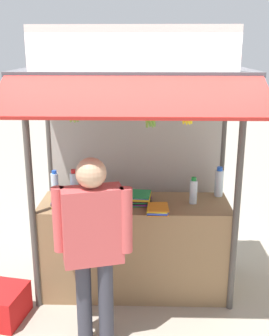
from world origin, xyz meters
TOP-DOWN VIEW (x-y plane):
  - ground_plane at (0.00, 0.00)m, footprint 20.00×20.00m
  - stall_counter at (0.00, 0.00)m, footprint 1.83×0.62m
  - stall_structure at (0.00, 0.14)m, footprint 2.03×1.55m
  - water_bottle_front_right at (-0.81, 0.17)m, footprint 0.07×0.07m
  - water_bottle_front_left at (0.56, 0.00)m, footprint 0.07×0.07m
  - water_bottle_rear_center at (-0.60, 0.13)m, footprint 0.08×0.08m
  - water_bottle_center at (0.84, 0.21)m, footprint 0.08×0.08m
  - magazine_stack_far_left at (0.04, -0.00)m, footprint 0.26×0.28m
  - magazine_stack_back_left at (0.22, -0.23)m, footprint 0.20×0.25m
  - magazine_stack_back_right at (-0.68, -0.05)m, footprint 0.23×0.30m
  - banana_bunch_rightmost at (0.14, -0.41)m, footprint 0.11×0.10m
  - banana_bunch_leftmost at (0.44, -0.41)m, footprint 0.10×0.11m
  - banana_bunch_inner_left at (-0.48, -0.41)m, footprint 0.11×0.11m
  - vendor_person at (-0.30, -0.84)m, footprint 0.61×0.31m
  - plastic_crate at (-1.21, -0.52)m, footprint 0.50×0.50m

SIDE VIEW (x-z plane):
  - ground_plane at x=0.00m, z-range 0.00..0.00m
  - plastic_crate at x=-1.21m, z-range 0.00..0.30m
  - stall_counter at x=0.00m, z-range 0.00..0.94m
  - magazine_stack_back_left at x=0.22m, z-range 0.94..1.00m
  - magazine_stack_back_right at x=-0.68m, z-range 0.94..1.00m
  - vendor_person at x=-0.30m, z-range 0.17..1.78m
  - magazine_stack_far_left at x=0.04m, z-range 0.94..1.04m
  - water_bottle_front_left at x=0.56m, z-range 0.94..1.20m
  - water_bottle_front_right at x=-0.81m, z-range 0.94..1.20m
  - water_bottle_rear_center at x=-0.60m, z-range 0.93..1.23m
  - water_bottle_center at x=0.84m, z-range 0.93..1.24m
  - stall_structure at x=0.00m, z-range 0.27..2.83m
  - banana_bunch_rightmost at x=0.14m, z-range 1.69..2.01m
  - banana_bunch_leftmost at x=0.44m, z-range 1.73..2.02m
  - banana_bunch_inner_left at x=-0.48m, z-range 1.75..2.03m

